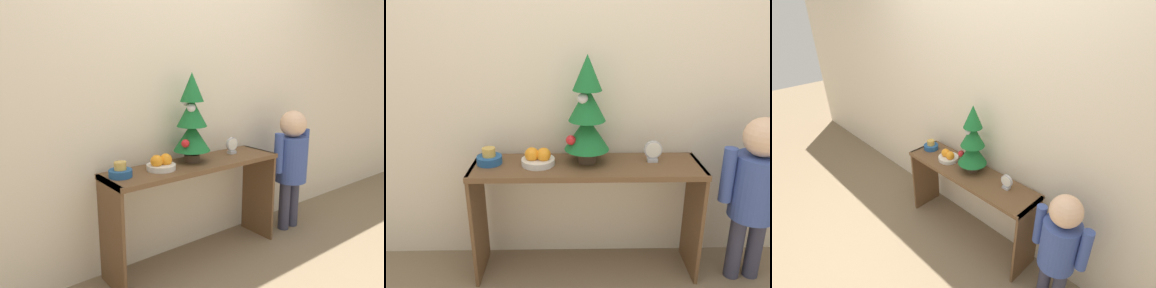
# 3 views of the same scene
# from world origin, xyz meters

# --- Properties ---
(ground_plane) EXTENTS (12.00, 12.00, 0.00)m
(ground_plane) POSITION_xyz_m (0.00, 0.00, 0.00)
(ground_plane) COLOR #7A664C
(back_wall) EXTENTS (7.00, 0.05, 2.50)m
(back_wall) POSITION_xyz_m (0.00, 0.39, 1.25)
(back_wall) COLOR beige
(back_wall) RESTS_ON ground_plane
(console_table) EXTENTS (1.27, 0.34, 0.69)m
(console_table) POSITION_xyz_m (0.00, 0.17, 0.54)
(console_table) COLOR brown
(console_table) RESTS_ON ground_plane
(mini_tree) EXTENTS (0.25, 0.25, 0.59)m
(mini_tree) POSITION_xyz_m (0.00, 0.21, 0.97)
(mini_tree) COLOR #4C3828
(mini_tree) RESTS_ON console_table
(fruit_bowl) EXTENTS (0.18, 0.18, 0.10)m
(fruit_bowl) POSITION_xyz_m (-0.27, 0.17, 0.72)
(fruit_bowl) COLOR silver
(fruit_bowl) RESTS_ON console_table
(singing_bowl) EXTENTS (0.14, 0.14, 0.09)m
(singing_bowl) POSITION_xyz_m (-0.54, 0.19, 0.72)
(singing_bowl) COLOR #235189
(singing_bowl) RESTS_ON console_table
(desk_clock) EXTENTS (0.10, 0.04, 0.12)m
(desk_clock) POSITION_xyz_m (0.37, 0.21, 0.75)
(desk_clock) COLOR #B2B2B7
(desk_clock) RESTS_ON console_table
(child_figure) EXTENTS (0.39, 0.25, 0.97)m
(child_figure) POSITION_xyz_m (0.91, 0.09, 0.59)
(child_figure) COLOR #38384C
(child_figure) RESTS_ON ground_plane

